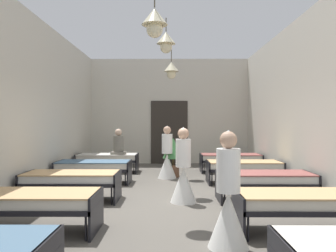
{
  "coord_description": "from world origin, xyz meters",
  "views": [
    {
      "loc": [
        0.05,
        -6.59,
        1.58
      ],
      "look_at": [
        0.0,
        -0.27,
        1.51
      ],
      "focal_mm": 35.09,
      "sensor_mm": 36.0,
      "label": 1
    }
  ],
  "objects_px": {
    "nurse_mid_aisle": "(228,206)",
    "nurse_far_aisle": "(167,159)",
    "bed_left_row_3": "(94,166)",
    "bed_right_row_1": "(303,202)",
    "bed_right_row_4": "(230,158)",
    "bed_right_row_2": "(265,179)",
    "bed_right_row_3": "(244,166)",
    "bed_left_row_1": "(32,202)",
    "bed_left_row_2": "(72,179)",
    "potted_plant": "(173,152)",
    "nurse_near_aisle": "(183,175)",
    "bed_left_row_4": "(108,158)",
    "patient_seated_primary": "(118,145)"
  },
  "relations": [
    {
      "from": "nurse_mid_aisle",
      "to": "nurse_far_aisle",
      "type": "relative_size",
      "value": 1.0
    },
    {
      "from": "bed_left_row_3",
      "to": "nurse_far_aisle",
      "type": "height_order",
      "value": "nurse_far_aisle"
    },
    {
      "from": "bed_right_row_1",
      "to": "bed_right_row_4",
      "type": "bearing_deg",
      "value": 90.0
    },
    {
      "from": "bed_right_row_2",
      "to": "bed_right_row_3",
      "type": "distance_m",
      "value": 1.9
    },
    {
      "from": "bed_left_row_1",
      "to": "bed_right_row_1",
      "type": "distance_m",
      "value": 3.9
    },
    {
      "from": "bed_left_row_2",
      "to": "nurse_far_aisle",
      "type": "relative_size",
      "value": 1.28
    },
    {
      "from": "bed_right_row_2",
      "to": "bed_right_row_4",
      "type": "distance_m",
      "value": 3.8
    },
    {
      "from": "bed_right_row_1",
      "to": "bed_right_row_4",
      "type": "distance_m",
      "value": 5.7
    },
    {
      "from": "bed_left_row_3",
      "to": "nurse_mid_aisle",
      "type": "relative_size",
      "value": 1.28
    },
    {
      "from": "bed_left_row_3",
      "to": "bed_right_row_3",
      "type": "distance_m",
      "value": 3.9
    },
    {
      "from": "bed_left_row_1",
      "to": "bed_right_row_2",
      "type": "bearing_deg",
      "value": 26.0
    },
    {
      "from": "nurse_mid_aisle",
      "to": "potted_plant",
      "type": "xyz_separation_m",
      "value": [
        -0.65,
        5.34,
        0.2
      ]
    },
    {
      "from": "bed_right_row_4",
      "to": "nurse_far_aisle",
      "type": "height_order",
      "value": "nurse_far_aisle"
    },
    {
      "from": "bed_right_row_1",
      "to": "bed_left_row_3",
      "type": "distance_m",
      "value": 5.44
    },
    {
      "from": "bed_right_row_2",
      "to": "nurse_near_aisle",
      "type": "height_order",
      "value": "nurse_near_aisle"
    },
    {
      "from": "bed_right_row_1",
      "to": "bed_left_row_3",
      "type": "height_order",
      "value": "same"
    },
    {
      "from": "bed_right_row_2",
      "to": "bed_left_row_3",
      "type": "distance_m",
      "value": 4.33
    },
    {
      "from": "bed_left_row_2",
      "to": "bed_left_row_4",
      "type": "height_order",
      "value": "same"
    },
    {
      "from": "bed_left_row_2",
      "to": "potted_plant",
      "type": "bearing_deg",
      "value": 54.23
    },
    {
      "from": "bed_left_row_1",
      "to": "bed_left_row_2",
      "type": "relative_size",
      "value": 1.0
    },
    {
      "from": "bed_right_row_2",
      "to": "bed_left_row_3",
      "type": "relative_size",
      "value": 1.0
    },
    {
      "from": "bed_right_row_2",
      "to": "bed_right_row_1",
      "type": "bearing_deg",
      "value": -90.0
    },
    {
      "from": "nurse_near_aisle",
      "to": "potted_plant",
      "type": "relative_size",
      "value": 1.32
    },
    {
      "from": "bed_left_row_3",
      "to": "bed_right_row_4",
      "type": "xyz_separation_m",
      "value": [
        3.9,
        1.9,
        0.0
      ]
    },
    {
      "from": "bed_right_row_4",
      "to": "nurse_near_aisle",
      "type": "height_order",
      "value": "nurse_near_aisle"
    },
    {
      "from": "nurse_mid_aisle",
      "to": "bed_left_row_2",
      "type": "bearing_deg",
      "value": -35.93
    },
    {
      "from": "nurse_mid_aisle",
      "to": "bed_left_row_3",
      "type": "bearing_deg",
      "value": -51.84
    },
    {
      "from": "bed_left_row_2",
      "to": "nurse_mid_aisle",
      "type": "distance_m",
      "value": 3.67
    },
    {
      "from": "bed_left_row_1",
      "to": "patient_seated_primary",
      "type": "xyz_separation_m",
      "value": [
        0.35,
        5.63,
        0.43
      ]
    },
    {
      "from": "nurse_far_aisle",
      "to": "nurse_mid_aisle",
      "type": "bearing_deg",
      "value": -140.1
    },
    {
      "from": "bed_right_row_4",
      "to": "nurse_far_aisle",
      "type": "bearing_deg",
      "value": -150.38
    },
    {
      "from": "nurse_near_aisle",
      "to": "patient_seated_primary",
      "type": "bearing_deg",
      "value": -166.16
    },
    {
      "from": "bed_left_row_1",
      "to": "nurse_near_aisle",
      "type": "height_order",
      "value": "nurse_near_aisle"
    },
    {
      "from": "bed_left_row_1",
      "to": "bed_right_row_3",
      "type": "distance_m",
      "value": 5.44
    },
    {
      "from": "nurse_far_aisle",
      "to": "patient_seated_primary",
      "type": "bearing_deg",
      "value": 86.17
    },
    {
      "from": "bed_left_row_1",
      "to": "bed_right_row_1",
      "type": "relative_size",
      "value": 1.0
    },
    {
      "from": "bed_right_row_2",
      "to": "bed_right_row_3",
      "type": "bearing_deg",
      "value": 90.0
    },
    {
      "from": "nurse_near_aisle",
      "to": "bed_left_row_2",
      "type": "bearing_deg",
      "value": -105.49
    },
    {
      "from": "bed_left_row_3",
      "to": "nurse_mid_aisle",
      "type": "height_order",
      "value": "nurse_mid_aisle"
    },
    {
      "from": "bed_left_row_4",
      "to": "bed_left_row_1",
      "type": "bearing_deg",
      "value": -90.0
    },
    {
      "from": "bed_left_row_3",
      "to": "nurse_far_aisle",
      "type": "distance_m",
      "value": 2.05
    },
    {
      "from": "bed_left_row_1",
      "to": "potted_plant",
      "type": "height_order",
      "value": "potted_plant"
    },
    {
      "from": "bed_left_row_4",
      "to": "bed_right_row_2",
      "type": "bearing_deg",
      "value": -44.29
    },
    {
      "from": "bed_left_row_1",
      "to": "nurse_near_aisle",
      "type": "xyz_separation_m",
      "value": [
        2.25,
        1.78,
        0.09
      ]
    },
    {
      "from": "bed_left_row_1",
      "to": "bed_right_row_4",
      "type": "distance_m",
      "value": 6.9
    },
    {
      "from": "bed_right_row_1",
      "to": "nurse_mid_aisle",
      "type": "bearing_deg",
      "value": -154.32
    },
    {
      "from": "nurse_mid_aisle",
      "to": "patient_seated_primary",
      "type": "relative_size",
      "value": 1.86
    },
    {
      "from": "bed_right_row_2",
      "to": "potted_plant",
      "type": "height_order",
      "value": "potted_plant"
    },
    {
      "from": "bed_left_row_1",
      "to": "nurse_mid_aisle",
      "type": "height_order",
      "value": "nurse_mid_aisle"
    },
    {
      "from": "bed_right_row_1",
      "to": "patient_seated_primary",
      "type": "bearing_deg",
      "value": 122.19
    }
  ]
}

